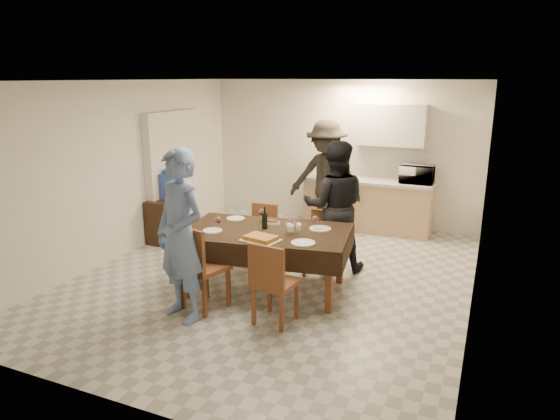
{
  "coord_description": "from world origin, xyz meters",
  "views": [
    {
      "loc": [
        2.57,
        -5.79,
        2.65
      ],
      "look_at": [
        0.2,
        -0.3,
        1.04
      ],
      "focal_mm": 32.0,
      "sensor_mm": 36.0,
      "label": 1
    }
  ],
  "objects": [
    {
      "name": "chair_near_right",
      "position": [
        0.52,
        -1.25,
        0.58
      ],
      "size": [
        0.47,
        0.47,
        0.51
      ],
      "rotation": [
        0.0,
        0.0,
        -0.1
      ],
      "color": "brown",
      "rests_on": "floor"
    },
    {
      "name": "water_pitcher",
      "position": [
        0.42,
        -0.46,
        0.89
      ],
      "size": [
        0.13,
        0.13,
        0.2
      ],
      "primitive_type": "cylinder",
      "color": "white",
      "rests_on": "dining_table"
    },
    {
      "name": "plate_near_left",
      "position": [
        -0.53,
        -0.71,
        0.8
      ],
      "size": [
        0.24,
        0.24,
        0.01
      ],
      "primitive_type": "cylinder",
      "color": "white",
      "rests_on": "dining_table"
    },
    {
      "name": "plate_far_left",
      "position": [
        -0.53,
        -0.11,
        0.8
      ],
      "size": [
        0.24,
        0.24,
        0.01
      ],
      "primitive_type": "cylinder",
      "color": "white",
      "rests_on": "dining_table"
    },
    {
      "name": "floor",
      "position": [
        0.0,
        0.0,
        0.0
      ],
      "size": [
        5.0,
        6.0,
        0.02
      ],
      "primitive_type": "cube",
      "color": "beige",
      "rests_on": "ground"
    },
    {
      "name": "chair_far_right",
      "position": [
        0.52,
        0.25,
        0.53
      ],
      "size": [
        0.41,
        0.41,
        0.47
      ],
      "rotation": [
        0.0,
        0.0,
        3.12
      ],
      "color": "brown",
      "rests_on": "floor"
    },
    {
      "name": "wine_glass_a",
      "position": [
        -0.48,
        -0.66,
        0.89
      ],
      "size": [
        0.08,
        0.08,
        0.18
      ],
      "primitive_type": null,
      "color": "white",
      "rests_on": "dining_table"
    },
    {
      "name": "wine_glass_c",
      "position": [
        -0.13,
        -0.11,
        0.89
      ],
      "size": [
        0.09,
        0.09,
        0.19
      ],
      "primitive_type": null,
      "color": "white",
      "rests_on": "dining_table"
    },
    {
      "name": "chair_far_left",
      "position": [
        -0.38,
        0.25,
        0.53
      ],
      "size": [
        0.42,
        0.42,
        0.47
      ],
      "rotation": [
        0.0,
        0.0,
        3.2
      ],
      "color": "brown",
      "rests_on": "floor"
    },
    {
      "name": "person_kitchen",
      "position": [
        -0.04,
        2.23,
        0.97
      ],
      "size": [
        1.26,
        0.72,
        1.95
      ],
      "primitive_type": "imported",
      "color": "black",
      "rests_on": "floor"
    },
    {
      "name": "stub_partition",
      "position": [
        -2.42,
        1.2,
        1.05
      ],
      "size": [
        0.15,
        1.4,
        2.1
      ],
      "primitive_type": "cube",
      "color": "silver",
      "rests_on": "floor"
    },
    {
      "name": "water_jug",
      "position": [
        -2.28,
        0.78,
        0.92
      ],
      "size": [
        0.28,
        0.28,
        0.42
      ],
      "primitive_type": "cylinder",
      "color": "#3351B3",
      "rests_on": "console"
    },
    {
      "name": "ceiling",
      "position": [
        0.0,
        0.0,
        2.6
      ],
      "size": [
        5.0,
        6.0,
        0.02
      ],
      "primitive_type": "cube",
      "color": "white",
      "rests_on": "wall_back"
    },
    {
      "name": "salad_bowl",
      "position": [
        0.37,
        -0.23,
        0.83
      ],
      "size": [
        0.17,
        0.17,
        0.07
      ],
      "primitive_type": "cylinder",
      "color": "white",
      "rests_on": "dining_table"
    },
    {
      "name": "mushroom_dish",
      "position": [
        0.02,
        -0.13,
        0.81
      ],
      "size": [
        0.19,
        0.19,
        0.03
      ],
      "primitive_type": "cylinder",
      "color": "white",
      "rests_on": "dining_table"
    },
    {
      "name": "wall_left",
      "position": [
        -2.5,
        0.0,
        1.3
      ],
      "size": [
        0.02,
        6.0,
        2.6
      ],
      "primitive_type": "cube",
      "color": "silver",
      "rests_on": "floor"
    },
    {
      "name": "kitchen_base_cabinet",
      "position": [
        0.6,
        2.68,
        0.43
      ],
      "size": [
        2.2,
        0.6,
        0.86
      ],
      "primitive_type": "cube",
      "color": "tan",
      "rests_on": "floor"
    },
    {
      "name": "wine_glass_b",
      "position": [
        0.62,
        -0.16,
        0.89
      ],
      "size": [
        0.08,
        0.08,
        0.19
      ],
      "primitive_type": null,
      "color": "white",
      "rests_on": "dining_table"
    },
    {
      "name": "plate_far_right",
      "position": [
        0.67,
        -0.11,
        0.8
      ],
      "size": [
        0.27,
        0.27,
        0.02
      ],
      "primitive_type": "cylinder",
      "color": "white",
      "rests_on": "dining_table"
    },
    {
      "name": "person_near",
      "position": [
        -0.48,
        -1.46,
        0.96
      ],
      "size": [
        0.82,
        0.67,
        1.93
      ],
      "primitive_type": "imported",
      "rotation": [
        0.0,
        0.0,
        -0.33
      ],
      "color": "#637FB7",
      "rests_on": "floor"
    },
    {
      "name": "dining_table",
      "position": [
        0.07,
        -0.41,
        0.76
      ],
      "size": [
        2.19,
        1.49,
        0.8
      ],
      "rotation": [
        0.0,
        0.0,
        0.15
      ],
      "color": "black",
      "rests_on": "floor"
    },
    {
      "name": "plate_near_right",
      "position": [
        0.67,
        -0.71,
        0.8
      ],
      "size": [
        0.28,
        0.28,
        0.02
      ],
      "primitive_type": "cylinder",
      "color": "white",
      "rests_on": "dining_table"
    },
    {
      "name": "person_far",
      "position": [
        0.62,
        0.64,
        0.91
      ],
      "size": [
        1.05,
        0.93,
        1.82
      ],
      "primitive_type": "imported",
      "rotation": [
        0.0,
        0.0,
        3.45
      ],
      "color": "black",
      "rests_on": "floor"
    },
    {
      "name": "kitchen_worktop",
      "position": [
        0.6,
        2.68,
        0.89
      ],
      "size": [
        2.24,
        0.64,
        0.05
      ],
      "primitive_type": "cube",
      "color": "#B6B6B1",
      "rests_on": "kitchen_base_cabinet"
    },
    {
      "name": "wall_right",
      "position": [
        2.5,
        0.0,
        1.3
      ],
      "size": [
        0.02,
        6.0,
        2.6
      ],
      "primitive_type": "cube",
      "color": "silver",
      "rests_on": "floor"
    },
    {
      "name": "chair_near_left",
      "position": [
        -0.38,
        -1.26,
        0.63
      ],
      "size": [
        0.58,
        0.59,
        0.56
      ],
      "rotation": [
        0.0,
        0.0,
        -0.27
      ],
      "color": "brown",
      "rests_on": "floor"
    },
    {
      "name": "wine_bottle",
      "position": [
        0.02,
        -0.36,
        0.94
      ],
      "size": [
        0.07,
        0.07,
        0.28
      ],
      "primitive_type": null,
      "color": "black",
      "rests_on": "dining_table"
    },
    {
      "name": "savoury_tart",
      "position": [
        0.17,
        -0.79,
        0.82
      ],
      "size": [
        0.47,
        0.39,
        0.05
      ],
      "primitive_type": "cube",
      "rotation": [
        0.0,
        0.0,
        -0.2
      ],
      "color": "#B47534",
      "rests_on": "dining_table"
    },
    {
      "name": "upper_cabinet",
      "position": [
        0.9,
        2.82,
        1.85
      ],
      "size": [
        1.2,
        0.34,
        0.7
      ],
      "primitive_type": "cube",
      "color": "silver",
      "rests_on": "wall_back"
    },
    {
      "name": "wall_front",
      "position": [
        0.0,
        -3.0,
        1.3
      ],
      "size": [
        5.0,
        0.02,
        2.6
      ],
      "primitive_type": "cube",
      "color": "silver",
      "rests_on": "floor"
    },
    {
      "name": "microwave",
      "position": [
        1.42,
        2.68,
        1.06
      ],
      "size": [
        0.54,
        0.37,
        0.3
      ],
      "primitive_type": "imported",
      "rotation": [
        0.0,
        0.0,
        3.14
      ],
      "color": "silver",
      "rests_on": "kitchen_worktop"
    },
    {
      "name": "wall_back",
      "position": [
        0.0,
        3.0,
        1.3
      ],
      "size": [
        5.0,
        0.02,
        2.6
      ],
      "primitive_type": "cube",
      "color": "silver",
      "rests_on": "floor"
    },
    {
      "name": "console",
      "position": [
        -2.28,
        0.78,
        0.36
      ],
      "size": [
        0.39,
        0.77,
        0.72
      ],
      "primitive_type": "cube",
      "color": "black",
      "rests_on": "floor"
    }
  ]
}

